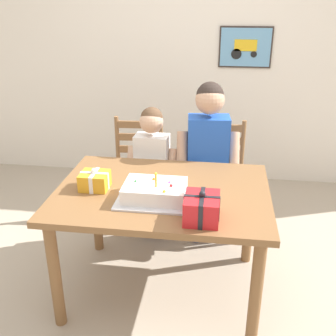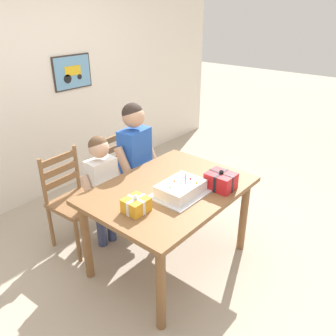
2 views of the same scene
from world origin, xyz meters
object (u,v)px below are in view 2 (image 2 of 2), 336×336
Objects in this scene: gift_box_red_large at (136,205)px; child_older at (135,155)px; birthday_cake at (181,189)px; chair_right at (128,174)px; child_younger at (102,182)px; gift_box_beside_cake at (221,181)px; dining_table at (169,199)px; chair_left at (74,200)px.

gift_box_red_large is 0.14× the size of child_older.
birthday_cake is 0.82m from child_older.
chair_right is 0.60m from child_younger.
gift_box_beside_cake reaches higher than gift_box_red_large.
child_younger is (-0.44, 0.96, -0.16)m from gift_box_beside_cake.
dining_table is at bearing 5.00° from gift_box_red_large.
chair_left reaches higher than dining_table.
chair_right is (0.08, 1.19, -0.36)m from gift_box_beside_cake.
chair_right is 0.71× the size of child_older.
gift_box_beside_cake is 0.24× the size of chair_left.
child_older is (-0.01, 0.96, -0.03)m from gift_box_beside_cake.
birthday_cake reaches higher than dining_table.
birthday_cake is at bearing -109.52° from child_older.
dining_table is at bearing -111.32° from child_older.
dining_table is 1.19× the size of child_younger.
chair_right is at bearing 49.78° from gift_box_red_large.
gift_box_red_large is at bearing -134.70° from child_older.
chair_right reaches higher than gift_box_red_large.
chair_right is (0.34, 0.86, -0.19)m from dining_table.
child_younger is (-0.18, 0.64, 0.01)m from dining_table.
birthday_cake is at bearing -72.02° from chair_left.
gift_box_beside_cake is 1.38m from chair_left.
gift_box_beside_cake is at bearing -62.81° from chair_left.
birthday_cake reaches higher than chair_right.
dining_table is 7.44× the size of gift_box_red_large.
dining_table is 2.99× the size of birthday_cake.
child_younger reaches higher than dining_table.
chair_right is (0.37, 1.00, -0.34)m from birthday_cake.
birthday_cake is at bearing -100.42° from dining_table.
dining_table is 1.43× the size of chair_left.
chair_left and chair_right have the same top height.
chair_left is at bearing 126.83° from child_younger.
child_older reaches higher than gift_box_red_large.
child_older reaches higher than chair_right.
birthday_cake is 1.10m from chair_left.
dining_table is 0.20m from birthday_cake.
gift_box_beside_cake is (0.68, -0.29, 0.02)m from gift_box_red_large.
gift_box_beside_cake is 0.24× the size of chair_right.
chair_right reaches higher than dining_table.
gift_box_beside_cake is (0.29, -0.19, 0.02)m from birthday_cake.
gift_box_beside_cake is 0.96m from child_older.
child_older is at bearing -0.06° from child_younger.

